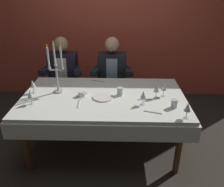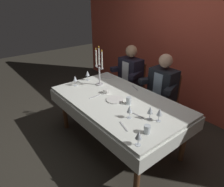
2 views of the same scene
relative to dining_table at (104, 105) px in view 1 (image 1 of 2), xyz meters
name	(u,v)px [view 1 (image 1 of 2)]	position (x,y,z in m)	size (l,w,h in m)	color
ground_plane	(104,146)	(0.00, 0.00, -0.62)	(12.00, 12.00, 0.00)	#322E26
back_wall	(109,21)	(0.00, 1.66, 0.73)	(6.00, 0.12, 2.70)	#CE4E3B
dining_table	(104,105)	(0.00, 0.00, 0.00)	(1.94, 1.14, 0.74)	white
candelabra	(56,72)	(-0.55, 0.09, 0.38)	(0.19, 0.11, 0.62)	silver
dinner_plate_0	(49,81)	(-0.76, 0.41, 0.13)	(0.22, 0.22, 0.01)	white
dinner_plate_1	(103,97)	(0.00, -0.05, 0.13)	(0.24, 0.24, 0.01)	white
wine_glass_0	(33,84)	(-0.84, 0.05, 0.23)	(0.07, 0.07, 0.16)	silver
wine_glass_1	(156,89)	(0.61, -0.04, 0.23)	(0.07, 0.07, 0.16)	silver
wine_glass_2	(30,94)	(-0.77, -0.22, 0.24)	(0.07, 0.07, 0.16)	silver
wine_glass_3	(143,95)	(0.44, -0.20, 0.24)	(0.07, 0.07, 0.16)	silver
wine_glass_4	(188,108)	(0.84, -0.46, 0.23)	(0.07, 0.07, 0.16)	silver
wine_glass_5	(164,87)	(0.70, 0.01, 0.23)	(0.07, 0.07, 0.16)	silver
water_tumbler_0	(120,91)	(0.19, 0.02, 0.17)	(0.07, 0.07, 0.10)	silver
water_tumbler_1	(174,103)	(0.77, -0.26, 0.17)	(0.07, 0.07, 0.09)	silver
coffee_cup_0	(81,94)	(-0.26, -0.02, 0.15)	(0.13, 0.12, 0.06)	white
knife_0	(153,112)	(0.53, -0.37, 0.12)	(0.19, 0.02, 0.01)	#B7B7BC
knife_1	(98,81)	(-0.11, 0.44, 0.12)	(0.19, 0.02, 0.01)	#B7B7BC
spoon_2	(145,99)	(0.48, -0.09, 0.12)	(0.17, 0.02, 0.01)	#B7B7BC
knife_3	(79,104)	(-0.26, -0.21, 0.12)	(0.19, 0.02, 0.01)	#B7B7BC
seated_diner_0	(64,70)	(-0.67, 0.89, 0.11)	(0.63, 0.48, 1.24)	brown
seated_diner_1	(112,70)	(0.08, 0.89, 0.11)	(0.63, 0.48, 1.24)	brown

